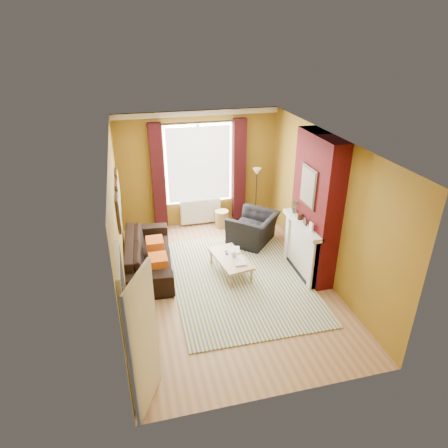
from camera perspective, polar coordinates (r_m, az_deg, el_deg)
The scene contains 12 objects.
ground at distance 7.86m, azimuth 0.45°, elevation -8.33°, with size 5.50×5.50×0.00m, color olive.
room_walls at distance 7.57m, azimuth 4.63°, elevation 2.21°, with size 3.82×5.54×2.83m.
striped_rug at distance 7.95m, azimuth 2.25°, elevation -7.80°, with size 2.63×3.60×0.02m.
sofa at distance 8.27m, azimuth -10.74°, elevation -4.20°, with size 2.28×0.89×0.67m, color black.
armchair at distance 9.12m, azimuth 4.17°, elevation -0.65°, with size 1.06×0.93×0.69m, color black.
coffee_table at distance 7.96m, azimuth 0.96°, elevation -5.05°, with size 0.72×1.17×0.37m.
wicker_stool at distance 9.88m, azimuth -0.33°, elevation 0.77°, with size 0.44×0.44×0.42m.
floor_lamp at distance 9.74m, azimuth 4.67°, elevation 6.23°, with size 0.22×0.22×1.45m.
book_a at distance 7.76m, azimuth 1.43°, elevation -5.50°, with size 0.22×0.30×0.03m, color #999999.
book_b at distance 8.18m, azimuth 0.79°, elevation -3.72°, with size 0.21×0.28×0.02m, color #999999.
mug at distance 7.91m, azimuth 1.46°, elevation -4.52°, with size 0.11×0.11×0.10m, color #999999.
tv_remote at distance 8.09m, azimuth 0.35°, elevation -4.08°, with size 0.06×0.16×0.02m.
Camera 1 is at (-1.64, -6.26, 4.46)m, focal length 32.00 mm.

